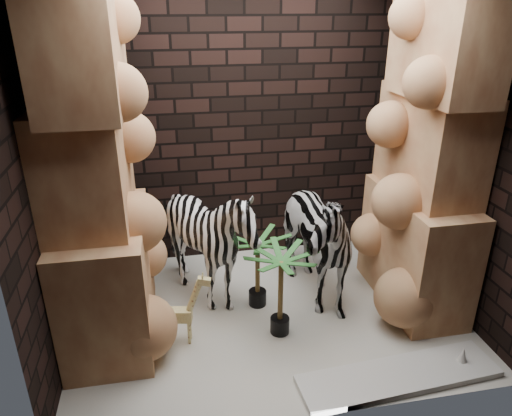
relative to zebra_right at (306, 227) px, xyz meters
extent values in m
plane|color=beige|center=(-0.40, -0.25, -0.75)|extent=(3.50, 3.50, 0.00)
plane|color=black|center=(-0.40, 1.00, 0.75)|extent=(3.50, 0.00, 3.50)
plane|color=black|center=(-0.40, -1.50, 0.75)|extent=(3.50, 0.00, 3.50)
plane|color=black|center=(-2.15, -0.25, 0.75)|extent=(0.00, 3.00, 3.00)
plane|color=black|center=(1.35, -0.25, 0.75)|extent=(0.00, 3.00, 3.00)
imported|color=white|center=(0.00, 0.00, 0.00)|extent=(0.89, 1.37, 1.50)
imported|color=white|center=(-0.91, 0.06, -0.16)|extent=(1.35, 1.53, 1.17)
cube|color=silver|center=(0.41, -1.27, -0.73)|extent=(1.63, 0.51, 0.05)
camera|label=1|loc=(-1.22, -3.85, 1.96)|focal=33.12mm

